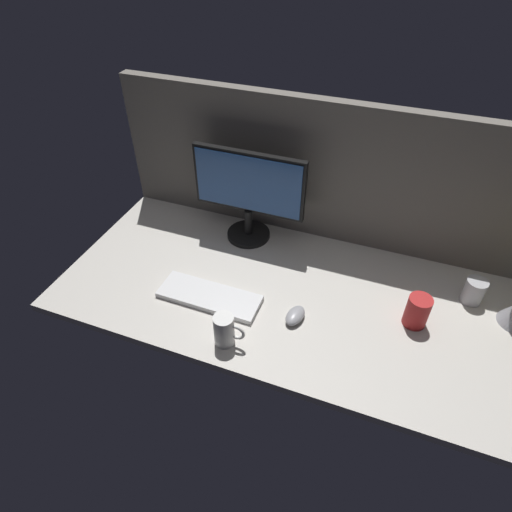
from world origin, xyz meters
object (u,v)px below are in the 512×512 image
Objects in this scene: keyboard at (209,296)px; monitor at (249,192)px; mug_ceramic_white at (225,330)px; mouse at (294,315)px; mug_steel at (474,291)px; mug_red_plastic at (417,311)px.

monitor is at bearing 90.65° from keyboard.
mug_ceramic_white is (13.44, -55.53, -15.75)cm from monitor.
keyboard is at bearing -167.02° from mouse.
mug_steel is at bearing -5.01° from monitor.
monitor is at bearing 103.61° from mug_ceramic_white.
mouse reaches higher than keyboard.
mouse is 1.01× the size of mug_steel.
keyboard is at bearing 130.02° from mug_ceramic_white.
monitor is 3.92× the size of mug_red_plastic.
mug_red_plastic is at bearing -135.16° from mug_steel.
mouse is at bearing -162.02° from mug_red_plastic.
mug_ceramic_white is at bearing -49.59° from keyboard.
mouse is 0.83× the size of mug_red_plastic.
monitor is at bearing 159.90° from mug_red_plastic.
mug_steel reaches higher than keyboard.
mouse is at bearing 44.12° from mug_ceramic_white.
keyboard is 3.19× the size of mug_red_plastic.
mug_ceramic_white is (-17.89, -17.35, 4.16)cm from mouse.
monitor is 59.27cm from mug_ceramic_white.
mug_ceramic_white is (13.26, -15.79, 4.86)cm from keyboard.
mug_red_plastic is 1.22× the size of mug_steel.
mug_red_plastic is at bearing -20.10° from monitor.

